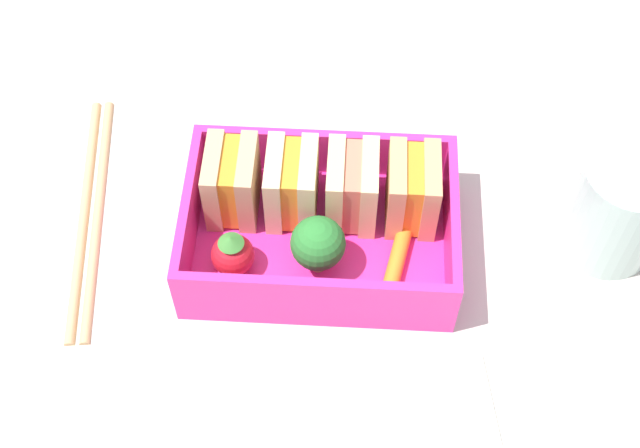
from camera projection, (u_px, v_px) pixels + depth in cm
name	position (u px, v px, depth cm)	size (l,w,h in cm)	color
ground_plane	(320.00, 254.00, 60.98)	(120.00, 120.00, 2.00)	beige
bento_tray	(320.00, 242.00, 59.66)	(17.60, 12.07, 1.20)	#E92D92
bento_rim	(320.00, 220.00, 57.58)	(17.60, 12.07, 3.82)	#E92D92
sandwich_left	(232.00, 182.00, 58.52)	(3.28, 4.62, 5.14)	tan
sandwich_center_left	(292.00, 184.00, 58.39)	(3.28, 4.62, 5.14)	beige
sandwich_center	(352.00, 187.00, 58.27)	(3.28, 4.62, 5.14)	#DEC387
sandwich_center_right	(412.00, 190.00, 58.15)	(3.28, 4.62, 5.14)	tan
strawberry_far_left	(233.00, 254.00, 56.60)	(2.79, 2.79, 3.39)	red
broccoli_floret	(319.00, 244.00, 55.69)	(3.51, 3.51, 4.47)	#93CE5F
carrot_stick_far_left	(396.00, 263.00, 57.38)	(1.06, 1.06, 4.97)	orange
chopstick_pair	(90.00, 211.00, 61.35)	(3.88, 20.22, 0.70)	tan
drinking_glass	(619.00, 208.00, 57.19)	(6.32, 6.32, 7.79)	silver
folded_napkin	(370.00, 436.00, 52.43)	(15.36, 9.22, 0.40)	silver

